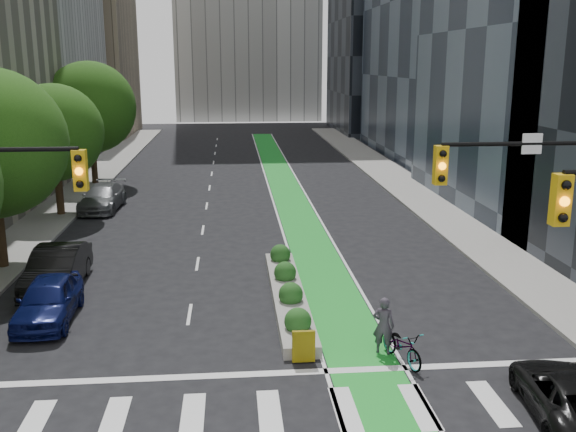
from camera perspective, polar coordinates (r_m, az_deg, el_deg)
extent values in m
plane|color=black|center=(18.37, -1.83, -15.57)|extent=(160.00, 160.00, 0.00)
cube|color=gray|center=(43.37, -19.57, 0.99)|extent=(3.60, 90.00, 0.15)
cube|color=gray|center=(43.83, 11.83, 1.62)|extent=(3.60, 90.00, 0.15)
cube|color=green|center=(47.04, -0.28, 2.64)|extent=(2.20, 70.00, 0.01)
cube|color=tan|center=(84.32, -18.91, 15.65)|extent=(14.00, 16.00, 26.00)
cube|color=black|center=(86.71, 9.25, 16.77)|extent=(14.00, 18.00, 28.00)
cylinder|color=black|center=(39.92, -19.74, 3.12)|extent=(0.44, 0.44, 4.48)
sphere|color=#16410E|center=(39.55, -20.06, 6.99)|extent=(5.60, 5.60, 5.60)
cylinder|color=black|center=(49.49, -16.94, 5.61)|extent=(0.44, 0.44, 5.15)
sphere|color=#16410E|center=(49.19, -17.19, 9.22)|extent=(6.60, 6.60, 6.60)
cube|color=gold|center=(17.17, -17.98, 3.88)|extent=(0.34, 0.28, 1.05)
sphere|color=orange|center=(17.02, -18.10, 3.79)|extent=(0.20, 0.20, 0.20)
cylinder|color=black|center=(18.61, 21.60, 6.01)|extent=(5.50, 0.12, 0.12)
cube|color=gold|center=(17.64, 13.40, 4.42)|extent=(0.34, 0.28, 1.05)
sphere|color=orange|center=(17.49, 13.56, 4.33)|extent=(0.20, 0.20, 0.20)
cube|color=white|center=(18.47, 20.87, 6.02)|extent=(0.55, 0.04, 0.55)
cube|color=gold|center=(13.95, 23.08, 1.33)|extent=(0.34, 0.28, 1.05)
sphere|color=orange|center=(13.82, 23.38, 1.19)|extent=(0.20, 0.20, 0.20)
cube|color=gray|center=(24.71, 0.03, -7.14)|extent=(1.20, 10.00, 0.40)
cube|color=yellow|center=(19.81, 1.40, -11.51)|extent=(0.70, 0.12, 1.00)
sphere|color=#194C19|center=(21.31, 0.88, -9.33)|extent=(0.90, 0.90, 0.90)
sphere|color=#194C19|center=(23.62, 0.25, -6.98)|extent=(0.90, 0.90, 0.90)
sphere|color=#194C19|center=(25.97, -0.26, -5.05)|extent=(0.90, 0.90, 0.90)
sphere|color=#194C19|center=(28.34, -0.69, -3.44)|extent=(0.90, 0.90, 0.90)
imported|color=gray|center=(20.18, 10.12, -11.26)|extent=(1.33, 2.18, 1.08)
imported|color=#39343E|center=(20.48, 8.49, -9.61)|extent=(0.80, 0.68, 1.86)
imported|color=#0C134A|center=(24.28, -20.52, -6.99)|extent=(1.95, 4.60, 1.55)
imported|color=black|center=(27.43, -19.86, -4.43)|extent=(1.80, 5.13, 1.69)
imported|color=#5B5D60|center=(41.20, -16.16, 1.60)|extent=(2.43, 5.41, 1.54)
imported|color=black|center=(18.57, 23.53, -14.32)|extent=(2.56, 4.59, 1.21)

